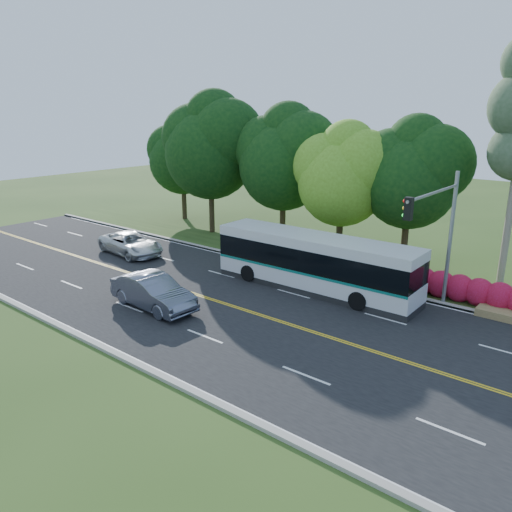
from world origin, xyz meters
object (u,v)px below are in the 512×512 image
Objects in this scene: transit_bus at (314,263)px; suv at (131,244)px; sedan at (153,292)px; traffic_signal at (439,224)px.

transit_bus is 2.20× the size of suv.
transit_bus is 2.31× the size of sedan.
transit_bus is 9.04m from sedan.
traffic_signal is 21.07m from suv.
sedan is at bearing -115.35° from suv.
traffic_signal is 14.55m from sedan.
sedan is (-11.46, -8.13, -3.79)m from traffic_signal.
sedan is at bearing -124.16° from transit_bus.
transit_bus reaches higher than suv.
transit_bus is at bearing -75.94° from suv.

